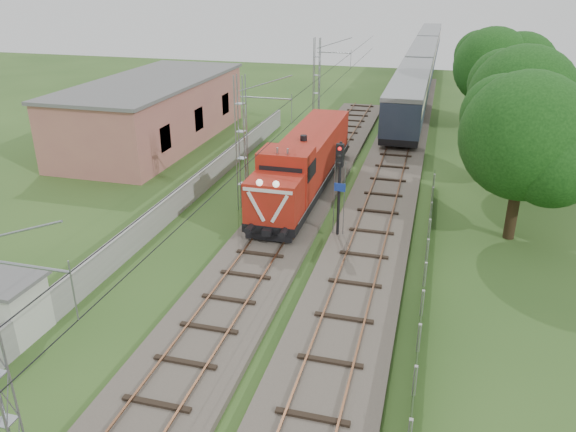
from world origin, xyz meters
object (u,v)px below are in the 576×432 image
(coach_rake, at_px, (423,58))
(signal_post, at_px, (339,174))
(relay_hut, at_px, (11,307))
(locomotive, at_px, (305,162))

(coach_rake, xyz_separation_m, signal_post, (-1.73, -52.37, 1.05))
(coach_rake, height_order, relay_hut, coach_rake)
(locomotive, bearing_deg, coach_rake, 83.83)
(locomotive, xyz_separation_m, signal_post, (3.27, -6.13, 1.54))
(coach_rake, distance_m, signal_post, 52.41)
(locomotive, distance_m, relay_hut, 19.40)
(signal_post, bearing_deg, relay_hut, -132.16)
(coach_rake, bearing_deg, relay_hut, -100.94)
(locomotive, relative_size, relay_hut, 6.60)
(signal_post, relative_size, relay_hut, 2.17)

